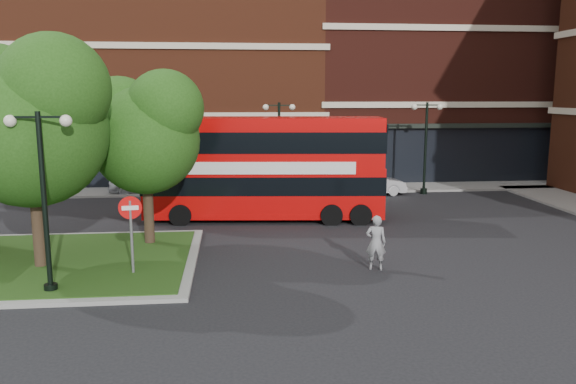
{
  "coord_description": "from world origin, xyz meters",
  "views": [
    {
      "loc": [
        -0.46,
        -15.09,
        5.45
      ],
      "look_at": [
        1.48,
        4.47,
        2.0
      ],
      "focal_mm": 35.0,
      "sensor_mm": 36.0,
      "label": 1
    }
  ],
  "objects": [
    {
      "name": "ground",
      "position": [
        0.0,
        0.0,
        0.0
      ],
      "size": [
        120.0,
        120.0,
        0.0
      ],
      "primitive_type": "plane",
      "color": "black",
      "rests_on": "ground"
    },
    {
      "name": "pavement_far",
      "position": [
        0.0,
        16.5,
        0.06
      ],
      "size": [
        44.0,
        3.0,
        0.12
      ],
      "primitive_type": "cube",
      "color": "slate",
      "rests_on": "ground"
    },
    {
      "name": "terrace_far_left",
      "position": [
        -8.0,
        24.0,
        7.0
      ],
      "size": [
        26.0,
        12.0,
        14.0
      ],
      "primitive_type": "cube",
      "color": "#612A17",
      "rests_on": "ground"
    },
    {
      "name": "terrace_far_right",
      "position": [
        14.0,
        24.0,
        8.0
      ],
      "size": [
        18.0,
        12.0,
        16.0
      ],
      "primitive_type": "cube",
      "color": "#471911",
      "rests_on": "ground"
    },
    {
      "name": "tree_island_west",
      "position": [
        -6.6,
        2.58,
        4.79
      ],
      "size": [
        5.4,
        4.71,
        7.21
      ],
      "color": "#2D2116",
      "rests_on": "ground"
    },
    {
      "name": "tree_island_east",
      "position": [
        -3.58,
        5.06,
        4.24
      ],
      "size": [
        4.46,
        3.9,
        6.29
      ],
      "color": "#2D2116",
      "rests_on": "ground"
    },
    {
      "name": "lamp_island",
      "position": [
        -5.5,
        0.2,
        2.83
      ],
      "size": [
        1.72,
        0.36,
        5.0
      ],
      "color": "black",
      "rests_on": "ground"
    },
    {
      "name": "lamp_far_left",
      "position": [
        2.0,
        14.5,
        2.83
      ],
      "size": [
        1.72,
        0.36,
        5.0
      ],
      "color": "black",
      "rests_on": "ground"
    },
    {
      "name": "lamp_far_right",
      "position": [
        10.0,
        14.5,
        2.83
      ],
      "size": [
        1.72,
        0.36,
        5.0
      ],
      "color": "black",
      "rests_on": "ground"
    },
    {
      "name": "bus",
      "position": [
        0.88,
        9.04,
        2.56
      ],
      "size": [
        10.4,
        3.25,
        3.91
      ],
      "rotation": [
        0.0,
        0.0,
        -0.09
      ],
      "color": "#BA0707",
      "rests_on": "ground"
    },
    {
      "name": "woman",
      "position": [
        3.94,
        1.52,
        0.87
      ],
      "size": [
        0.72,
        0.56,
        1.74
      ],
      "primitive_type": "imported",
      "rotation": [
        0.0,
        0.0,
        2.88
      ],
      "color": "gray",
      "rests_on": "ground"
    },
    {
      "name": "car_silver",
      "position": [
        -5.26,
        16.0,
        0.66
      ],
      "size": [
        3.97,
        1.76,
        1.33
      ],
      "primitive_type": "imported",
      "rotation": [
        0.0,
        0.0,
        1.62
      ],
      "color": "silver",
      "rests_on": "ground"
    },
    {
      "name": "car_white",
      "position": [
        7.02,
        14.5,
        0.62
      ],
      "size": [
        3.84,
        1.58,
        1.24
      ],
      "primitive_type": "imported",
      "rotation": [
        0.0,
        0.0,
        1.64
      ],
      "color": "silver",
      "rests_on": "ground"
    },
    {
      "name": "no_entry_sign",
      "position": [
        -3.5,
        1.5,
        1.77
      ],
      "size": [
        0.68,
        0.13,
        2.48
      ],
      "rotation": [
        0.0,
        0.0,
        0.11
      ],
      "color": "slate",
      "rests_on": "ground"
    }
  ]
}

